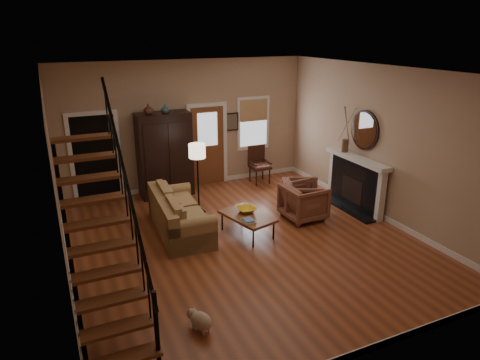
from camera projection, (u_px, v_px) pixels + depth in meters
name	position (u px, v px, depth m)	size (l,w,h in m)	color
room	(193.00, 149.00, 9.35)	(7.00, 7.33, 3.30)	brown
staircase	(98.00, 216.00, 5.77)	(0.94, 2.80, 3.20)	brown
fireplace	(357.00, 177.00, 9.91)	(0.33, 1.95, 2.30)	black
armoire	(165.00, 155.00, 10.58)	(1.30, 0.60, 2.10)	black
vase_a	(148.00, 109.00, 9.97)	(0.24, 0.24, 0.25)	#4C2619
vase_b	(165.00, 109.00, 10.13)	(0.20, 0.20, 0.21)	#334C60
sofa	(180.00, 214.00, 8.78)	(0.93, 2.15, 0.80)	#9F7A48
coffee_table	(247.00, 225.00, 8.71)	(0.67, 1.15, 0.44)	brown
bowl	(246.00, 210.00, 8.77)	(0.39, 0.39, 0.10)	gold
books	(248.00, 220.00, 8.32)	(0.21, 0.29, 0.05)	beige
armchair_left	(304.00, 202.00, 9.40)	(0.84, 0.87, 0.79)	maroon
armchair_right	(302.00, 198.00, 9.67)	(0.83, 0.85, 0.77)	maroon
floor_lamp	(198.00, 179.00, 9.59)	(0.37, 0.37, 1.62)	black
side_chair	(260.00, 165.00, 11.59)	(0.54, 0.54, 1.02)	#3A1C12
dog	(201.00, 322.00, 5.93)	(0.23, 0.40, 0.29)	beige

